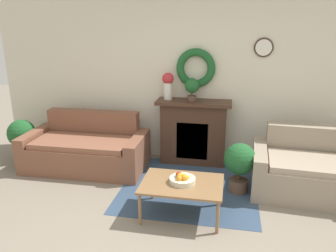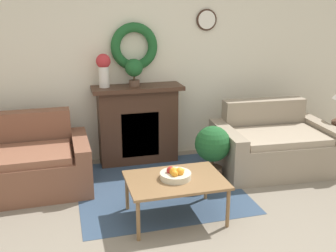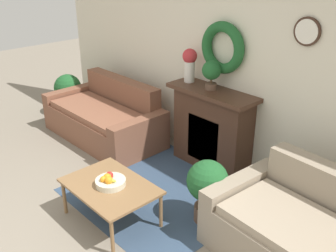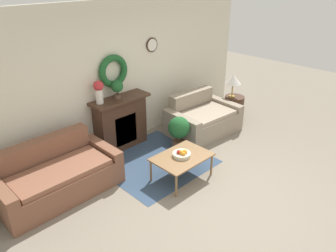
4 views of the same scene
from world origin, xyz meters
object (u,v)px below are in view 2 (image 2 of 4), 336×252
at_px(loveseat_right, 273,146).
at_px(potted_plant_floor_by_loveseat, 213,148).
at_px(coffee_table, 175,182).
at_px(vase_on_mantel_left, 104,68).
at_px(fireplace, 138,124).
at_px(fruit_bowl, 176,175).
at_px(potted_plant_on_mantel, 134,69).
at_px(couch_left, 5,166).

height_order(loveseat_right, potted_plant_floor_by_loveseat, loveseat_right).
bearing_deg(coffee_table, potted_plant_floor_by_loveseat, 46.87).
xyz_separation_m(loveseat_right, vase_on_mantel_left, (-2.01, 0.68, 0.96)).
bearing_deg(fireplace, coffee_table, -87.98).
height_order(loveseat_right, vase_on_mantel_left, vase_on_mantel_left).
height_order(coffee_table, fruit_bowl, fruit_bowl).
bearing_deg(vase_on_mantel_left, loveseat_right, -18.70).
relative_size(fireplace, potted_plant_on_mantel, 3.34).
bearing_deg(potted_plant_floor_by_loveseat, potted_plant_on_mantel, 131.34).
bearing_deg(coffee_table, fruit_bowl, 72.05).
bearing_deg(potted_plant_on_mantel, couch_left, -163.10).
distance_m(vase_on_mantel_left, potted_plant_on_mantel, 0.37).
distance_m(fruit_bowl, potted_plant_on_mantel, 1.72).
xyz_separation_m(fireplace, potted_plant_on_mantel, (-0.04, -0.01, 0.71)).
bearing_deg(coffee_table, fireplace, 92.02).
height_order(fireplace, loveseat_right, fireplace).
distance_m(loveseat_right, vase_on_mantel_left, 2.33).
distance_m(couch_left, coffee_table, 1.96).
distance_m(fireplace, potted_plant_floor_by_loveseat, 1.11).
height_order(couch_left, coffee_table, couch_left).
bearing_deg(fireplace, fruit_bowl, -87.97).
relative_size(loveseat_right, fruit_bowl, 5.00).
xyz_separation_m(loveseat_right, potted_plant_on_mantel, (-1.64, 0.66, 0.93)).
distance_m(fireplace, fruit_bowl, 1.55).
bearing_deg(fruit_bowl, loveseat_right, 29.46).
distance_m(fireplace, potted_plant_on_mantel, 0.71).
bearing_deg(loveseat_right, fireplace, 160.79).
distance_m(couch_left, potted_plant_floor_by_loveseat, 2.33).
relative_size(coffee_table, vase_on_mantel_left, 2.24).
distance_m(vase_on_mantel_left, potted_plant_floor_by_loveseat, 1.64).
relative_size(coffee_table, potted_plant_floor_by_loveseat, 1.38).
bearing_deg(vase_on_mantel_left, potted_plant_floor_by_loveseat, -37.77).
relative_size(vase_on_mantel_left, potted_plant_on_mantel, 1.20).
height_order(fireplace, potted_plant_on_mantel, potted_plant_on_mantel).
relative_size(fireplace, coffee_table, 1.24).
bearing_deg(fireplace, potted_plant_on_mantel, -157.78).
relative_size(coffee_table, fruit_bowl, 3.09).
bearing_deg(fruit_bowl, potted_plant_on_mantel, 93.36).
xyz_separation_m(couch_left, fruit_bowl, (1.64, -1.07, 0.16)).
height_order(fireplace, coffee_table, fireplace).
xyz_separation_m(fireplace, vase_on_mantel_left, (-0.41, 0.01, 0.74)).
xyz_separation_m(couch_left, potted_plant_on_mantel, (1.55, 0.47, 0.94)).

